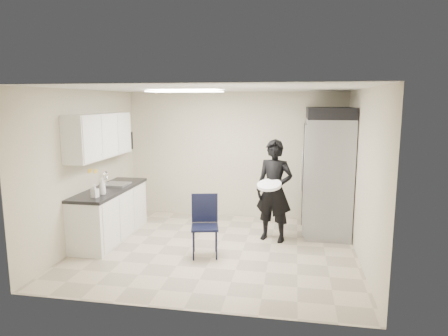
% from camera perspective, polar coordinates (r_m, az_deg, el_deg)
% --- Properties ---
extents(floor, '(4.50, 4.50, 0.00)m').
position_cam_1_polar(floor, '(6.73, -1.11, -11.46)').
color(floor, '#B3A38C').
rests_on(floor, ground).
extents(ceiling, '(4.50, 4.50, 0.00)m').
position_cam_1_polar(ceiling, '(6.28, -1.19, 11.27)').
color(ceiling, silver).
rests_on(ceiling, back_wall).
extents(back_wall, '(4.50, 0.00, 4.50)m').
position_cam_1_polar(back_wall, '(8.33, 1.55, 1.87)').
color(back_wall, beige).
rests_on(back_wall, floor).
extents(left_wall, '(0.00, 4.00, 4.00)m').
position_cam_1_polar(left_wall, '(7.16, -19.09, 0.09)').
color(left_wall, beige).
rests_on(left_wall, floor).
extents(right_wall, '(0.00, 4.00, 4.00)m').
position_cam_1_polar(right_wall, '(6.34, 19.22, -1.09)').
color(right_wall, beige).
rests_on(right_wall, floor).
extents(ceiling_panel, '(1.20, 0.60, 0.02)m').
position_cam_1_polar(ceiling_panel, '(6.81, -5.56, 10.84)').
color(ceiling_panel, white).
rests_on(ceiling_panel, ceiling).
extents(lower_counter, '(0.60, 1.90, 0.86)m').
position_cam_1_polar(lower_counter, '(7.38, -15.92, -6.40)').
color(lower_counter, silver).
rests_on(lower_counter, floor).
extents(countertop, '(0.64, 1.95, 0.05)m').
position_cam_1_polar(countertop, '(7.27, -16.08, -2.95)').
color(countertop, black).
rests_on(countertop, lower_counter).
extents(sink, '(0.42, 0.40, 0.14)m').
position_cam_1_polar(sink, '(7.49, -15.10, -2.67)').
color(sink, gray).
rests_on(sink, countertop).
extents(faucet, '(0.02, 0.02, 0.24)m').
position_cam_1_polar(faucet, '(7.54, -16.52, -1.48)').
color(faucet, silver).
rests_on(faucet, countertop).
extents(upper_cabinets, '(0.35, 1.80, 0.75)m').
position_cam_1_polar(upper_cabinets, '(7.19, -17.32, 4.44)').
color(upper_cabinets, silver).
rests_on(upper_cabinets, left_wall).
extents(towel_dispenser, '(0.22, 0.30, 0.35)m').
position_cam_1_polar(towel_dispenser, '(8.27, -14.00, 3.77)').
color(towel_dispenser, black).
rests_on(towel_dispenser, left_wall).
extents(notice_sticker_left, '(0.00, 0.12, 0.07)m').
position_cam_1_polar(notice_sticker_left, '(7.26, -18.63, -0.41)').
color(notice_sticker_left, yellow).
rests_on(notice_sticker_left, left_wall).
extents(notice_sticker_right, '(0.00, 0.12, 0.07)m').
position_cam_1_polar(notice_sticker_right, '(7.44, -17.88, -0.45)').
color(notice_sticker_right, yellow).
rests_on(notice_sticker_right, left_wall).
extents(commercial_fridge, '(0.80, 1.35, 2.10)m').
position_cam_1_polar(commercial_fridge, '(7.58, 14.50, -1.11)').
color(commercial_fridge, gray).
rests_on(commercial_fridge, floor).
extents(fridge_compressor, '(0.80, 1.35, 0.20)m').
position_cam_1_polar(fridge_compressor, '(7.46, 14.87, 7.61)').
color(fridge_compressor, black).
rests_on(fridge_compressor, commercial_fridge).
extents(folding_chair, '(0.50, 0.50, 0.94)m').
position_cam_1_polar(folding_chair, '(6.29, -2.76, -8.46)').
color(folding_chair, black).
rests_on(folding_chair, floor).
extents(man_tuxedo, '(0.74, 0.60, 1.77)m').
position_cam_1_polar(man_tuxedo, '(6.94, 7.18, -3.24)').
color(man_tuxedo, black).
rests_on(man_tuxedo, floor).
extents(bucket_lid, '(0.50, 0.50, 0.05)m').
position_cam_1_polar(bucket_lid, '(6.67, 6.49, -2.44)').
color(bucket_lid, white).
rests_on(bucket_lid, man_tuxedo).
extents(soap_bottle_a, '(0.12, 0.12, 0.27)m').
position_cam_1_polar(soap_bottle_a, '(6.77, -16.98, -2.51)').
color(soap_bottle_a, white).
rests_on(soap_bottle_a, countertop).
extents(soap_bottle_b, '(0.11, 0.11, 0.21)m').
position_cam_1_polar(soap_bottle_b, '(6.61, -17.98, -3.12)').
color(soap_bottle_b, '#B3B3BF').
rests_on(soap_bottle_b, countertop).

